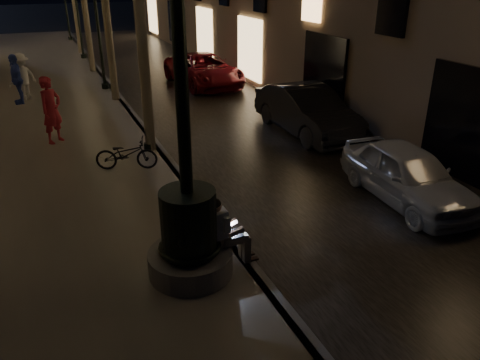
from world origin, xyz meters
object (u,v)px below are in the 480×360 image
car_third (204,70)px  car_second (307,111)px  lamp_curb_a (140,38)px  bicycle (126,154)px  seated_man_laptop (225,229)px  car_front (407,174)px  pedestrian_red (51,110)px  pedestrian_blue (17,79)px  pedestrian_white (22,77)px  fountain_lamppost (188,219)px  lamp_curb_c (76,1)px  lamp_curb_b (96,13)px

car_third → car_second: bearing=-87.7°
lamp_curb_a → bicycle: bearing=-125.8°
seated_man_laptop → car_second: bearing=49.4°
car_front → pedestrian_red: 9.75m
car_third → pedestrian_blue: bearing=-177.3°
pedestrian_white → bicycle: 8.79m
car_front → car_second: 5.03m
fountain_lamppost → car_front: bearing=10.7°
car_front → bicycle: size_ratio=2.43×
pedestrian_blue → bicycle: size_ratio=1.18×
seated_man_laptop → lamp_curb_a: lamp_curb_a is taller
fountain_lamppost → pedestrian_white: 13.55m
car_second → lamp_curb_a: bearing=-179.7°
lamp_curb_c → pedestrian_white: size_ratio=2.74×
lamp_curb_c → pedestrian_blue: 9.98m
lamp_curb_b → lamp_curb_c: (0.00, 8.00, 0.00)m
pedestrian_white → lamp_curb_a: bearing=78.0°
lamp_curb_a → lamp_curb_c: size_ratio=1.00×
fountain_lamppost → pedestrian_white: size_ratio=2.96×
fountain_lamppost → lamp_curb_c: (0.70, 22.00, 2.02)m
fountain_lamppost → lamp_curb_c: 22.10m
seated_man_laptop → pedestrian_blue: pedestrian_blue is taller
lamp_curb_a → car_front: 7.33m
car_third → pedestrian_red: 8.92m
lamp_curb_b → pedestrian_red: size_ratio=2.51×
car_second → pedestrian_blue: (-8.37, 6.78, 0.36)m
lamp_curb_b → car_front: (4.71, -12.98, -2.60)m
car_second → pedestrian_red: (-7.43, 1.69, 0.41)m
pedestrian_white → fountain_lamppost: bearing=65.3°
seated_man_laptop → pedestrian_white: bearing=102.7°
car_third → fountain_lamppost: bearing=-113.7°
car_front → car_second: size_ratio=0.83×
car_second → pedestrian_white: (-8.18, 7.30, 0.33)m
car_front → pedestrian_white: pedestrian_white is taller
pedestrian_red → pedestrian_blue: size_ratio=1.06×
seated_man_laptop → lamp_curb_b: 14.20m
lamp_curb_a → pedestrian_red: (-2.34, 1.73, -2.08)m
pedestrian_red → bicycle: bearing=-104.0°
lamp_curb_b → bicycle: bearing=-95.1°
car_front → bicycle: car_front is taller
car_front → pedestrian_blue: pedestrian_blue is taller
car_second → car_third: size_ratio=0.90×
car_second → car_third: 7.67m
car_front → car_second: car_second is taller
car_front → pedestrian_red: bearing=140.4°
pedestrian_red → pedestrian_white: 5.66m
pedestrian_red → car_front: bearing=-85.6°
lamp_curb_b → car_third: size_ratio=0.96×
car_second → car_third: bearing=95.9°
lamp_curb_a → pedestrian_blue: (-3.28, 6.82, -2.13)m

